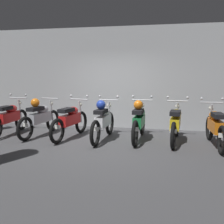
# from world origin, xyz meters

# --- Properties ---
(ground_plane) EXTENTS (80.00, 80.00, 0.00)m
(ground_plane) POSITION_xyz_m (0.00, 0.00, 0.00)
(ground_plane) COLOR #424244
(back_wall) EXTENTS (16.00, 0.30, 3.21)m
(back_wall) POSITION_xyz_m (0.00, 2.22, 1.61)
(back_wall) COLOR #9EA0A3
(back_wall) RESTS_ON ground
(motorbike_slot_1) EXTENTS (0.59, 1.95, 1.15)m
(motorbike_slot_1) POSITION_xyz_m (-2.81, 0.46, 0.49)
(motorbike_slot_1) COLOR black
(motorbike_slot_1) RESTS_ON ground
(motorbike_slot_2) EXTENTS (0.56, 1.94, 1.08)m
(motorbike_slot_2) POSITION_xyz_m (-1.87, 0.52, 0.53)
(motorbike_slot_2) COLOR black
(motorbike_slot_2) RESTS_ON ground
(motorbike_slot_3) EXTENTS (0.58, 1.94, 1.15)m
(motorbike_slot_3) POSITION_xyz_m (-0.93, 0.46, 0.49)
(motorbike_slot_3) COLOR black
(motorbike_slot_3) RESTS_ON ground
(motorbike_slot_4) EXTENTS (0.59, 1.95, 1.15)m
(motorbike_slot_4) POSITION_xyz_m (0.00, 0.42, 0.53)
(motorbike_slot_4) COLOR black
(motorbike_slot_4) RESTS_ON ground
(motorbike_slot_5) EXTENTS (0.59, 1.95, 1.15)m
(motorbike_slot_5) POSITION_xyz_m (0.94, 0.60, 0.53)
(motorbike_slot_5) COLOR black
(motorbike_slot_5) RESTS_ON ground
(motorbike_slot_6) EXTENTS (0.59, 1.95, 1.15)m
(motorbike_slot_6) POSITION_xyz_m (1.87, 0.59, 0.49)
(motorbike_slot_6) COLOR black
(motorbike_slot_6) RESTS_ON ground
(motorbike_slot_7) EXTENTS (0.59, 1.95, 1.15)m
(motorbike_slot_7) POSITION_xyz_m (2.80, 0.37, 0.49)
(motorbike_slot_7) COLOR black
(motorbike_slot_7) RESTS_ON ground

